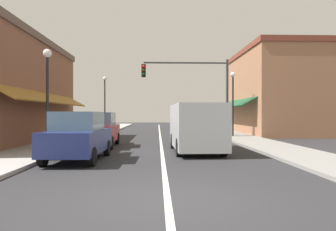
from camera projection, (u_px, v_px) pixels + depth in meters
name	position (u px, v px, depth m)	size (l,w,h in m)	color
ground_plane	(160.00, 136.00, 24.43)	(80.00, 80.00, 0.00)	#28282B
sidewalk_left	(87.00, 136.00, 24.25)	(2.60, 56.00, 0.12)	#A39E99
sidewalk_right	(232.00, 135.00, 24.60)	(2.60, 56.00, 0.12)	gray
lane_center_stripe	(160.00, 136.00, 24.43)	(0.14, 52.00, 0.01)	silver
storefront_left_block	(1.00, 89.00, 18.12)	(5.79, 14.20, 6.18)	brown
storefront_right_block	(276.00, 92.00, 26.72)	(6.95, 10.20, 7.00)	#9E6B4C
parked_car_nearest_left	(79.00, 136.00, 11.68)	(1.86, 4.14, 1.77)	navy
parked_car_second_left	(99.00, 130.00, 16.67)	(1.83, 4.12, 1.77)	maroon
van_in_lane	(196.00, 126.00, 14.37)	(2.11, 5.23, 2.12)	#B2B7BC
traffic_signal_mast_arm	(197.00, 83.00, 22.96)	(6.22, 0.50, 5.60)	#333333
street_lamp_left_near	(47.00, 83.00, 13.53)	(0.36, 0.36, 4.42)	black
street_lamp_right_mid	(233.00, 93.00, 22.95)	(0.36, 0.36, 4.69)	black
street_lamp_left_far	(105.00, 95.00, 29.37)	(0.36, 0.36, 5.10)	black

